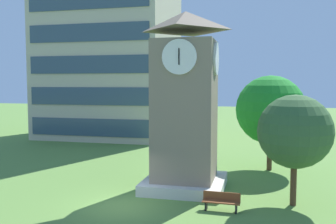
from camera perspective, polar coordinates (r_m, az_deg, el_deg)
ground_plane at (r=19.13m, az=-7.23°, el=-14.23°), size 160.00×160.00×0.00m
office_building at (r=44.33m, az=-8.74°, el=8.95°), size 14.14×12.80×19.20m
clock_tower at (r=21.15m, az=2.70°, el=0.17°), size 4.56×4.56×10.17m
park_bench at (r=18.37m, az=8.25°, el=-13.54°), size 1.81×0.54×0.88m
tree_by_building at (r=19.32m, az=19.04°, el=-2.90°), size 3.67×3.67×5.58m
tree_near_tower at (r=26.64m, az=15.58°, el=0.32°), size 4.79×4.79×6.67m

